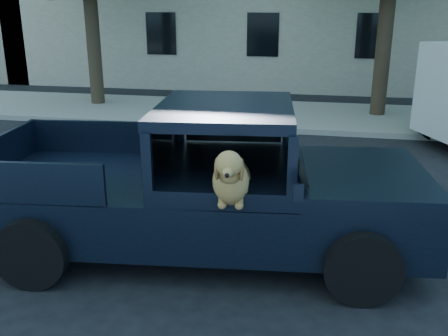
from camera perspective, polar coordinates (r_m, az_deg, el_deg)
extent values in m
plane|color=black|center=(7.46, -17.45, -8.69)|extent=(120.00, 120.00, 0.00)
cube|color=gray|center=(15.68, -1.38, 6.40)|extent=(60.00, 4.00, 0.15)
cylinder|color=#332619|center=(17.10, -14.71, 14.00)|extent=(0.44, 0.44, 4.40)
cylinder|color=#332619|center=(15.48, 17.79, 13.36)|extent=(0.44, 0.44, 4.40)
cube|color=black|center=(6.80, -2.22, -4.03)|extent=(5.96, 2.83, 0.73)
cube|color=black|center=(6.70, 15.36, -0.90)|extent=(1.89, 2.38, 0.18)
cube|color=black|center=(6.40, 0.11, 6.68)|extent=(1.94, 2.30, 0.13)
cube|color=black|center=(6.47, 8.05, 3.11)|extent=(0.49, 1.92, 0.63)
cube|color=black|center=(6.22, 1.73, -4.12)|extent=(0.67, 0.67, 0.42)
cube|color=black|center=(5.21, 8.49, -2.81)|extent=(0.12, 0.07, 0.18)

